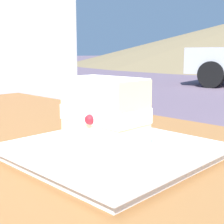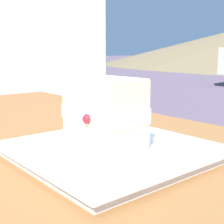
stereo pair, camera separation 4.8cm
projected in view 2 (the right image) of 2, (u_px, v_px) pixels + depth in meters
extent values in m
cylinder|color=brown|center=(38.00, 192.00, 1.30)|extent=(0.07, 0.07, 0.71)
cube|color=white|center=(112.00, 152.00, 0.50)|extent=(0.26, 0.26, 0.01)
cube|color=white|center=(112.00, 147.00, 0.49)|extent=(0.28, 0.28, 0.00)
cube|color=beige|center=(104.00, 134.00, 0.48)|extent=(0.12, 0.07, 0.04)
cube|color=white|center=(104.00, 113.00, 0.48)|extent=(0.12, 0.07, 0.02)
sphere|color=#B21923|center=(107.00, 111.00, 0.52)|extent=(0.01, 0.01, 0.01)
sphere|color=#B21923|center=(87.00, 119.00, 0.45)|extent=(0.01, 0.01, 0.01)
sphere|color=#B21923|center=(106.00, 106.00, 0.52)|extent=(0.01, 0.01, 0.01)
cube|color=beige|center=(104.00, 92.00, 0.47)|extent=(0.12, 0.07, 0.04)
cube|color=white|center=(104.00, 78.00, 0.47)|extent=(0.12, 0.07, 0.00)
cube|color=silver|center=(216.00, 154.00, 0.49)|extent=(0.03, 0.03, 0.01)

